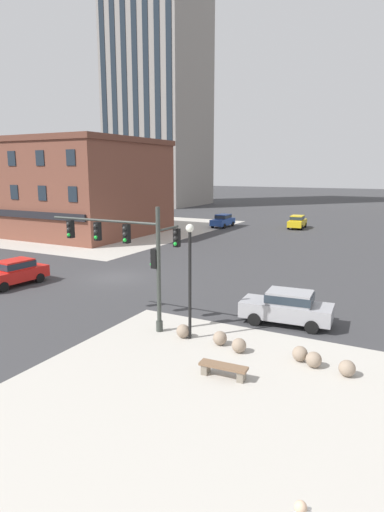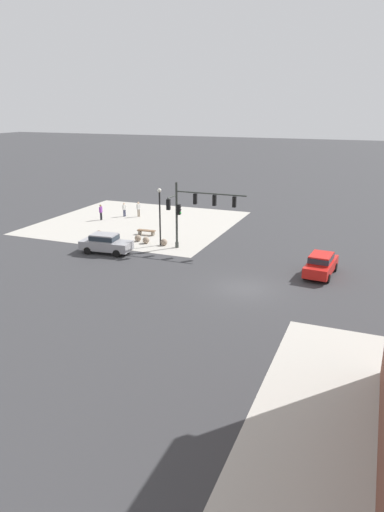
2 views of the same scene
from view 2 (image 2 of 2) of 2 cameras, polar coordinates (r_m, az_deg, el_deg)
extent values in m
plane|color=#38383A|center=(32.83, 6.32, -3.96)|extent=(320.00, 320.00, 0.00)
cube|color=#B7B2A8|center=(51.51, -6.50, 4.08)|extent=(20.00, 19.00, 0.02)
cylinder|color=#383D38|center=(41.96, -1.84, 1.37)|extent=(0.32, 0.32, 0.50)
cylinder|color=#383D38|center=(41.29, -1.88, 4.94)|extent=(0.20, 0.20, 5.87)
cylinder|color=#383D38|center=(39.72, 2.28, 7.59)|extent=(6.28, 0.12, 0.12)
cylinder|color=#383D38|center=(40.11, -2.43, 7.25)|extent=(0.11, 1.80, 0.11)
cube|color=black|center=(40.30, 0.39, 6.96)|extent=(0.28, 0.28, 0.90)
sphere|color=#282828|center=(40.39, 0.47, 7.39)|extent=(0.18, 0.18, 0.18)
sphere|color=#282828|center=(40.44, 0.47, 7.00)|extent=(0.18, 0.18, 0.18)
sphere|color=green|center=(40.50, 0.47, 6.61)|extent=(0.18, 0.18, 0.18)
cube|color=black|center=(39.70, 2.75, 6.77)|extent=(0.28, 0.28, 0.90)
sphere|color=#282828|center=(39.80, 2.83, 7.21)|extent=(0.18, 0.18, 0.18)
sphere|color=#282828|center=(39.85, 2.82, 6.81)|extent=(0.18, 0.18, 0.18)
sphere|color=green|center=(39.91, 2.82, 6.42)|extent=(0.18, 0.18, 0.18)
cube|color=black|center=(39.18, 5.17, 6.57)|extent=(0.28, 0.28, 0.90)
sphere|color=#282828|center=(39.27, 5.25, 7.01)|extent=(0.18, 0.18, 0.18)
sphere|color=#282828|center=(39.33, 5.24, 6.61)|extent=(0.18, 0.18, 0.18)
sphere|color=green|center=(39.38, 5.23, 6.21)|extent=(0.18, 0.18, 0.18)
cube|color=black|center=(41.09, -1.63, 5.67)|extent=(0.28, 0.28, 0.90)
sphere|color=#282828|center=(40.97, -1.43, 6.03)|extent=(0.18, 0.18, 0.18)
sphere|color=#282828|center=(41.03, -1.42, 5.65)|extent=(0.18, 0.18, 0.18)
sphere|color=green|center=(41.09, -1.42, 5.27)|extent=(0.18, 0.18, 0.18)
cube|color=black|center=(39.50, -2.89, 6.27)|extent=(0.28, 0.28, 0.90)
sphere|color=#282828|center=(39.59, -2.80, 6.71)|extent=(0.18, 0.18, 0.18)
sphere|color=#282828|center=(39.64, -2.80, 6.31)|extent=(0.18, 0.18, 0.18)
sphere|color=green|center=(39.70, -2.79, 5.92)|extent=(0.18, 0.18, 0.18)
sphere|color=gray|center=(42.64, -3.43, 1.69)|extent=(0.61, 0.61, 0.61)
sphere|color=gray|center=(43.41, -5.62, 1.93)|extent=(0.61, 0.61, 0.61)
sphere|color=gray|center=(44.19, -6.60, 2.18)|extent=(0.61, 0.61, 0.61)
sphere|color=gray|center=(45.08, -9.57, 2.36)|extent=(0.61, 0.61, 0.61)
sphere|color=gray|center=(45.64, -10.02, 2.53)|extent=(0.61, 0.61, 0.61)
sphere|color=gray|center=(46.44, -11.23, 2.72)|extent=(0.61, 0.61, 0.61)
cube|color=brown|center=(46.28, -5.58, 3.10)|extent=(1.82, 0.57, 0.10)
cube|color=gray|center=(46.06, -4.78, 2.74)|extent=(0.26, 0.42, 0.39)
cube|color=gray|center=(46.63, -6.36, 2.88)|extent=(0.26, 0.42, 0.39)
cylinder|color=#232847|center=(54.52, -8.14, 5.20)|extent=(0.13, 0.13, 0.80)
cylinder|color=#232847|center=(54.41, -8.29, 5.17)|extent=(0.13, 0.13, 0.80)
cube|color=white|center=(54.32, -8.25, 5.89)|extent=(0.32, 0.39, 0.56)
cylinder|color=white|center=(54.45, -8.06, 5.95)|extent=(0.09, 0.09, 0.53)
cylinder|color=white|center=(54.19, -8.45, 5.88)|extent=(0.09, 0.09, 0.53)
sphere|color=beige|center=(54.24, -8.27, 6.32)|extent=(0.22, 0.22, 0.22)
cylinder|color=black|center=(53.11, -11.05, 4.76)|extent=(0.13, 0.13, 0.87)
cylinder|color=black|center=(53.25, -10.94, 4.80)|extent=(0.13, 0.13, 0.87)
cube|color=purple|center=(53.02, -11.04, 5.55)|extent=(0.22, 0.35, 0.61)
cylinder|color=purple|center=(52.83, -11.19, 5.54)|extent=(0.09, 0.09, 0.58)
cylinder|color=purple|center=(53.19, -10.90, 5.64)|extent=(0.09, 0.09, 0.58)
sphere|color=#997051|center=(52.93, -11.07, 6.03)|extent=(0.23, 0.23, 0.23)
cylinder|color=gray|center=(54.11, -6.58, 5.20)|extent=(0.13, 0.13, 0.86)
cylinder|color=gray|center=(54.20, -6.42, 5.23)|extent=(0.13, 0.13, 0.86)
cube|color=white|center=(54.00, -6.53, 5.97)|extent=(0.34, 0.39, 0.61)
cylinder|color=white|center=(53.88, -6.74, 5.97)|extent=(0.09, 0.09, 0.58)
cylinder|color=white|center=(54.12, -6.33, 6.04)|extent=(0.09, 0.09, 0.58)
sphere|color=beige|center=(53.91, -6.55, 6.44)|extent=(0.23, 0.23, 0.23)
cylinder|color=black|center=(42.20, -3.92, 4.48)|extent=(0.14, 0.14, 4.85)
sphere|color=white|center=(41.68, -3.99, 7.97)|extent=(0.36, 0.36, 0.36)
cube|color=#99999E|center=(40.92, -10.39, 1.31)|extent=(4.53, 2.12, 0.76)
cube|color=#99999E|center=(40.81, -10.63, 2.24)|extent=(2.23, 1.67, 0.60)
cube|color=#232D38|center=(40.81, -10.63, 2.24)|extent=(2.32, 1.71, 0.40)
cylinder|color=black|center=(41.16, -8.15, 0.96)|extent=(0.66, 0.27, 0.64)
cylinder|color=black|center=(39.72, -9.16, 0.30)|extent=(0.66, 0.27, 0.64)
cylinder|color=black|center=(42.36, -11.49, 1.27)|extent=(0.66, 0.27, 0.64)
cylinder|color=black|center=(40.97, -12.59, 0.63)|extent=(0.66, 0.27, 0.64)
cube|color=red|center=(36.26, 15.40, -1.21)|extent=(2.12, 4.53, 0.76)
cube|color=red|center=(35.91, 15.44, -0.25)|extent=(1.67, 2.23, 0.60)
cube|color=#232D38|center=(35.91, 15.44, -0.25)|extent=(1.71, 2.32, 0.40)
cylinder|color=black|center=(37.80, 14.55, -0.97)|extent=(0.27, 0.66, 0.64)
cylinder|color=black|center=(37.52, 17.03, -1.33)|extent=(0.27, 0.66, 0.64)
cylinder|color=black|center=(35.27, 13.57, -2.24)|extent=(0.27, 0.66, 0.64)
cylinder|color=black|center=(34.98, 16.22, -2.64)|extent=(0.27, 0.66, 0.64)
camera|label=1|loc=(59.76, -4.81, 13.31)|focal=30.48mm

